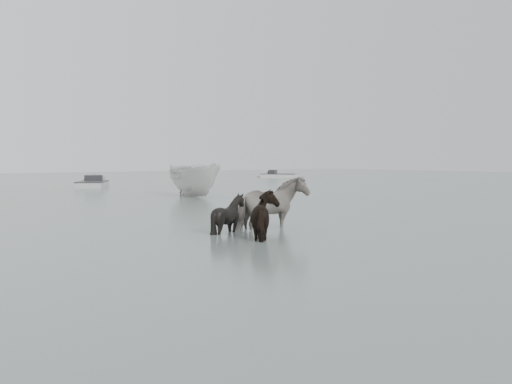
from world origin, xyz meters
TOP-DOWN VIEW (x-y plane):
  - ground at (0.00, 0.00)m, footprint 140.00×140.00m
  - pony_pinto at (0.79, 1.65)m, footprint 2.03×1.01m
  - pony_dark at (-0.52, 0.12)m, footprint 1.43×1.59m
  - pony_black at (-0.60, 1.61)m, footprint 1.43×1.36m
  - boat_small at (6.77, 14.70)m, footprint 2.53×4.77m
  - skiff_port at (7.00, 27.10)m, footprint 4.30×5.63m
  - skiff_star at (29.29, 35.26)m, footprint 3.90×4.54m

SIDE VIEW (x-z plane):
  - ground at x=0.00m, z-range 0.00..0.00m
  - skiff_port at x=7.00m, z-range 0.00..0.75m
  - skiff_star at x=29.29m, z-range 0.00..0.75m
  - pony_black at x=-0.60m, z-range 0.00..1.27m
  - pony_dark at x=-0.52m, z-range 0.00..1.39m
  - pony_pinto at x=0.79m, z-range 0.00..1.67m
  - boat_small at x=6.77m, z-range 0.00..1.75m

